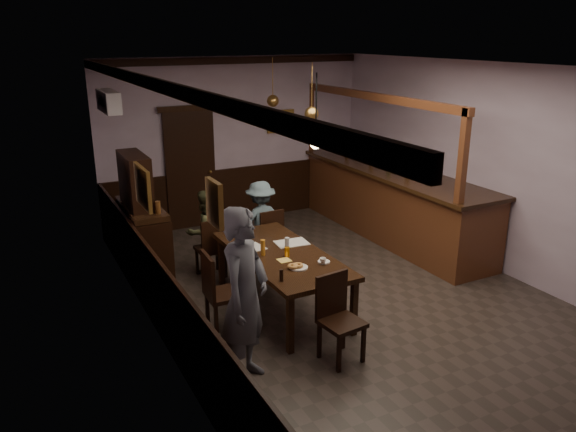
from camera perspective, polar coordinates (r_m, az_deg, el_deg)
room at (r=6.95m, az=7.34°, el=2.25°), size 5.01×8.01×3.01m
dining_table at (r=7.08m, az=-0.69°, el=-4.26°), size 1.02×2.21×0.75m
chair_far_left at (r=8.08m, az=-7.70°, el=-3.00°), size 0.40×0.40×0.90m
chair_far_right at (r=8.41m, az=-1.95°, el=-1.98°), size 0.41×0.41×0.90m
chair_near at (r=6.11m, az=5.03°, el=-9.83°), size 0.46×0.46×0.96m
chair_side at (r=6.63m, az=-7.12°, el=-7.39°), size 0.45×0.45×0.99m
person_standing at (r=5.55m, az=-4.43°, el=-8.25°), size 0.80×0.78×1.85m
person_seated_left at (r=8.27m, az=-8.42°, el=-1.56°), size 0.69×0.59×1.24m
person_seated_right at (r=8.59m, az=-2.78°, el=-0.56°), size 0.84×0.51×1.26m
newspaper_left at (r=7.20m, az=-4.11°, el=-3.35°), size 0.46×0.36×0.01m
newspaper_right at (r=7.38m, az=0.38°, el=-2.74°), size 0.45×0.34×0.01m
napkin at (r=6.84m, az=-0.39°, el=-4.51°), size 0.15×0.15×0.00m
saucer at (r=6.80m, az=3.65°, el=-4.64°), size 0.15×0.15×0.01m
coffee_cup at (r=6.70m, az=3.56°, el=-4.58°), size 0.08×0.08×0.07m
pastry_plate at (r=6.62m, az=1.09°, el=-5.23°), size 0.22×0.22×0.01m
pastry_ring_a at (r=6.58m, az=0.51°, el=-5.13°), size 0.13×0.13×0.04m
pastry_ring_b at (r=6.61m, az=1.01°, el=-5.03°), size 0.13×0.13×0.04m
soda_can at (r=6.93m, az=-0.10°, el=-3.66°), size 0.07×0.07×0.12m
beer_glass at (r=6.96m, az=-2.57°, el=-3.22°), size 0.06×0.06×0.20m
water_glass at (r=7.17m, az=-0.10°, el=-2.78°), size 0.06×0.06×0.15m
pepper_mill at (r=6.26m, az=-0.68°, el=-6.05°), size 0.04×0.04×0.14m
sideboard at (r=8.28m, az=-14.61°, el=-1.20°), size 0.49×1.37×1.80m
bar_counter at (r=9.85m, az=10.24°, el=1.57°), size 1.02×4.41×2.47m
door_back at (r=10.14m, az=-9.86°, el=4.57°), size 0.90×0.06×2.10m
ac_unit at (r=8.55m, az=-17.77°, el=11.03°), size 0.20×0.85×0.30m
picture_left_small at (r=4.29m, az=-7.47°, el=1.28°), size 0.04×0.28×0.36m
picture_left_large at (r=6.64m, az=-14.53°, el=2.86°), size 0.04×0.62×0.48m
picture_back at (r=10.68m, az=-0.76°, el=9.61°), size 0.55×0.04×0.42m
pendant_iron at (r=5.94m, az=2.83°, el=7.86°), size 0.56×0.56×0.78m
pendant_brass_mid at (r=8.00m, az=2.41°, el=10.32°), size 0.20×0.20×0.81m
pendant_brass_far at (r=9.54m, az=-1.55°, el=11.60°), size 0.20×0.20×0.81m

